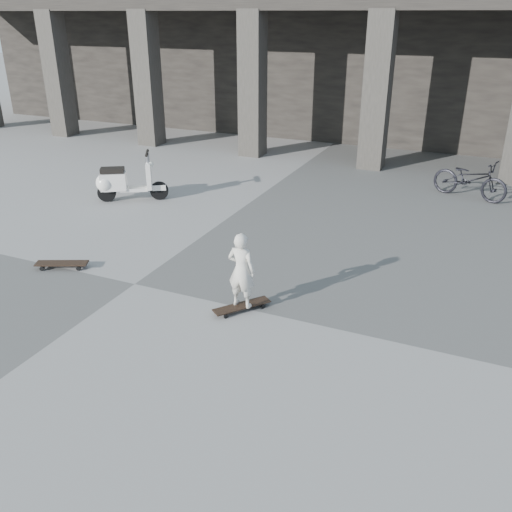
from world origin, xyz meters
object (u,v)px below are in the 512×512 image
at_px(child, 241,270).
at_px(skateboard_spare, 62,264).
at_px(scooter, 120,182).
at_px(bicycle, 470,179).
at_px(longboard, 242,306).

bearing_deg(child, skateboard_spare, 0.36).
height_order(scooter, bicycle, scooter).
relative_size(scooter, bicycle, 0.83).
xyz_separation_m(child, bicycle, (2.54, 6.79, -0.19)).
bearing_deg(bicycle, child, 177.43).
bearing_deg(skateboard_spare, bicycle, 24.57).
bearing_deg(skateboard_spare, scooter, 86.64).
distance_m(child, scooter, 5.72).
relative_size(longboard, scooter, 0.56).
bearing_deg(bicycle, skateboard_spare, 156.80).
relative_size(child, scooter, 0.78).
bearing_deg(child, bicycle, -109.19).
distance_m(longboard, scooter, 5.73).
bearing_deg(skateboard_spare, child, -25.25).
bearing_deg(child, scooter, -34.88).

